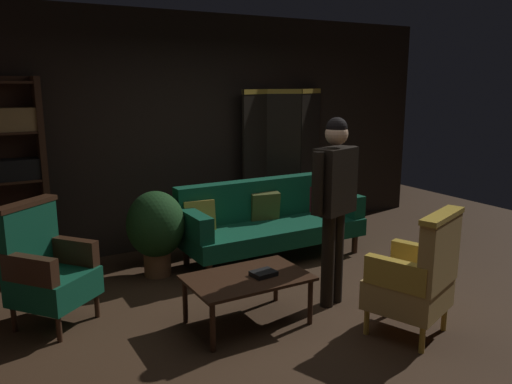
% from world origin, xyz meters
% --- Properties ---
extents(ground_plane, '(10.00, 10.00, 0.00)m').
position_xyz_m(ground_plane, '(0.00, 0.00, 0.00)').
color(ground_plane, '#3D2819').
extents(back_wall, '(7.20, 0.10, 2.80)m').
position_xyz_m(back_wall, '(0.00, 2.45, 1.40)').
color(back_wall, black).
rests_on(back_wall, ground_plane).
extents(folding_screen, '(1.29, 0.22, 1.90)m').
position_xyz_m(folding_screen, '(1.24, 2.23, 0.99)').
color(folding_screen, black).
rests_on(folding_screen, ground_plane).
extents(velvet_couch, '(2.12, 0.78, 0.88)m').
position_xyz_m(velvet_couch, '(0.55, 1.45, 0.45)').
color(velvet_couch, '#382114').
rests_on(velvet_couch, ground_plane).
extents(coffee_table, '(1.00, 0.64, 0.42)m').
position_xyz_m(coffee_table, '(-0.49, 0.10, 0.37)').
color(coffee_table, '#382114').
rests_on(coffee_table, ground_plane).
extents(armchair_gilt_accent, '(0.75, 0.74, 1.04)m').
position_xyz_m(armchair_gilt_accent, '(0.57, -0.74, 0.49)').
color(armchair_gilt_accent, gold).
rests_on(armchair_gilt_accent, ground_plane).
extents(armchair_wing_left, '(0.81, 0.81, 1.04)m').
position_xyz_m(armchair_wing_left, '(-1.92, 0.94, 0.49)').
color(armchair_wing_left, '#382114').
rests_on(armchair_wing_left, ground_plane).
extents(standing_figure, '(0.57, 0.32, 1.70)m').
position_xyz_m(standing_figure, '(0.37, 0.06, 1.03)').
color(standing_figure, black).
rests_on(standing_figure, ground_plane).
extents(potted_plant, '(0.60, 0.60, 0.90)m').
position_xyz_m(potted_plant, '(-0.77, 1.54, 0.52)').
color(potted_plant, brown).
rests_on(potted_plant, ground_plane).
extents(book_black_cloth, '(0.21, 0.17, 0.04)m').
position_xyz_m(book_black_cloth, '(-0.36, 0.05, 0.44)').
color(book_black_cloth, black).
rests_on(book_black_cloth, coffee_table).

